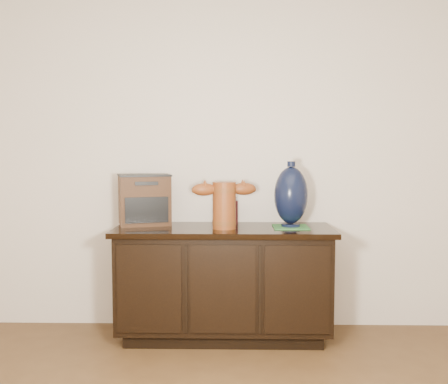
{
  "coord_description": "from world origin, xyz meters",
  "views": [
    {
      "loc": [
        0.07,
        -1.25,
        1.27
      ],
      "look_at": [
        0.0,
        2.18,
        1.0
      ],
      "focal_mm": 42.0,
      "sensor_mm": 36.0,
      "label": 1
    }
  ],
  "objects_px": {
    "tv_radio": "(144,199)",
    "spray_can": "(233,211)",
    "sideboard": "(224,281)",
    "lamp_base": "(291,196)",
    "terracotta_vessel": "(224,203)"
  },
  "relations": [
    {
      "from": "terracotta_vessel",
      "to": "lamp_base",
      "type": "xyz_separation_m",
      "value": [
        0.44,
        0.07,
        0.04
      ]
    },
    {
      "from": "sideboard",
      "to": "tv_radio",
      "type": "bearing_deg",
      "value": 166.34
    },
    {
      "from": "tv_radio",
      "to": "spray_can",
      "type": "relative_size",
      "value": 2.14
    },
    {
      "from": "sideboard",
      "to": "tv_radio",
      "type": "distance_m",
      "value": 0.79
    },
    {
      "from": "sideboard",
      "to": "tv_radio",
      "type": "relative_size",
      "value": 3.53
    },
    {
      "from": "spray_can",
      "to": "tv_radio",
      "type": "bearing_deg",
      "value": -176.63
    },
    {
      "from": "terracotta_vessel",
      "to": "lamp_base",
      "type": "height_order",
      "value": "lamp_base"
    },
    {
      "from": "sideboard",
      "to": "terracotta_vessel",
      "type": "bearing_deg",
      "value": -85.48
    },
    {
      "from": "tv_radio",
      "to": "lamp_base",
      "type": "xyz_separation_m",
      "value": [
        1.0,
        -0.12,
        0.04
      ]
    },
    {
      "from": "lamp_base",
      "to": "spray_can",
      "type": "height_order",
      "value": "lamp_base"
    },
    {
      "from": "terracotta_vessel",
      "to": "spray_can",
      "type": "relative_size",
      "value": 2.26
    },
    {
      "from": "sideboard",
      "to": "lamp_base",
      "type": "xyz_separation_m",
      "value": [
        0.45,
        0.01,
        0.58
      ]
    },
    {
      "from": "terracotta_vessel",
      "to": "tv_radio",
      "type": "bearing_deg",
      "value": 148.44
    },
    {
      "from": "sideboard",
      "to": "spray_can",
      "type": "relative_size",
      "value": 7.57
    },
    {
      "from": "terracotta_vessel",
      "to": "spray_can",
      "type": "xyz_separation_m",
      "value": [
        0.06,
        0.22,
        -0.08
      ]
    }
  ]
}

